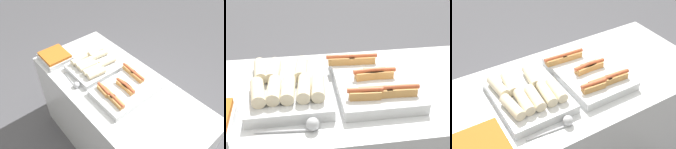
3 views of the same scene
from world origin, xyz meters
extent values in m
cube|color=silver|center=(0.00, 0.00, 0.45)|extent=(1.58, 0.75, 0.90)
cube|color=silver|center=(0.10, 0.00, 0.92)|extent=(0.35, 0.49, 0.05)
cube|color=tan|center=(0.02, -0.15, 0.96)|extent=(0.13, 0.05, 0.04)
cylinder|color=#C15633|center=(0.02, -0.15, 0.98)|extent=(0.15, 0.03, 0.02)
cube|color=tan|center=(0.08, 0.00, 0.96)|extent=(0.13, 0.05, 0.04)
cylinder|color=#C15633|center=(0.08, 0.00, 0.98)|extent=(0.15, 0.03, 0.02)
cube|color=tan|center=(0.12, 0.00, 0.96)|extent=(0.13, 0.05, 0.04)
cylinder|color=#C15633|center=(0.12, 0.00, 0.98)|extent=(0.15, 0.03, 0.02)
cube|color=tan|center=(0.17, -0.15, 0.96)|extent=(0.13, 0.05, 0.04)
cylinder|color=#C15633|center=(0.17, -0.15, 0.98)|extent=(0.15, 0.03, 0.02)
cube|color=tan|center=(0.08, 0.15, 0.96)|extent=(0.13, 0.05, 0.04)
cylinder|color=#C15633|center=(0.08, 0.15, 0.98)|extent=(0.15, 0.03, 0.02)
cube|color=tan|center=(-0.03, 0.16, 0.96)|extent=(0.13, 0.05, 0.04)
cylinder|color=#C15633|center=(-0.03, 0.16, 0.98)|extent=(0.15, 0.03, 0.02)
cube|color=tan|center=(0.07, -0.15, 0.96)|extent=(0.13, 0.05, 0.04)
cylinder|color=#C15633|center=(0.07, -0.15, 0.98)|extent=(0.15, 0.03, 0.02)
cube|color=silver|center=(-0.28, 0.00, 0.92)|extent=(0.35, 0.46, 0.05)
cylinder|color=beige|center=(-0.35, 0.09, 0.97)|extent=(0.07, 0.16, 0.06)
cylinder|color=beige|center=(-0.16, -0.09, 0.97)|extent=(0.07, 0.16, 0.06)
cylinder|color=beige|center=(-0.22, -0.09, 0.97)|extent=(0.07, 0.16, 0.06)
cylinder|color=beige|center=(-0.23, 0.08, 0.97)|extent=(0.07, 0.17, 0.06)
cylinder|color=beige|center=(-0.41, -0.09, 0.97)|extent=(0.07, 0.17, 0.06)
cylinder|color=beige|center=(-0.41, 0.09, 0.97)|extent=(0.07, 0.16, 0.06)
cylinder|color=beige|center=(-0.29, -0.09, 0.97)|extent=(0.07, 0.16, 0.06)
cylinder|color=beige|center=(-0.34, -0.08, 0.97)|extent=(0.06, 0.16, 0.06)
cube|color=#B7601E|center=(-0.63, -0.22, 0.96)|extent=(0.24, 0.22, 0.02)
cylinder|color=#B2B5BA|center=(-0.31, -0.26, 0.90)|extent=(0.22, 0.03, 0.01)
sphere|color=#B2B5BA|center=(-0.20, -0.26, 0.92)|extent=(0.05, 0.05, 0.05)
camera|label=1|loc=(0.94, -0.84, 2.18)|focal=35.00mm
camera|label=2|loc=(-0.25, -1.18, 1.67)|focal=50.00mm
camera|label=3|loc=(-0.76, -1.15, 2.00)|focal=50.00mm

